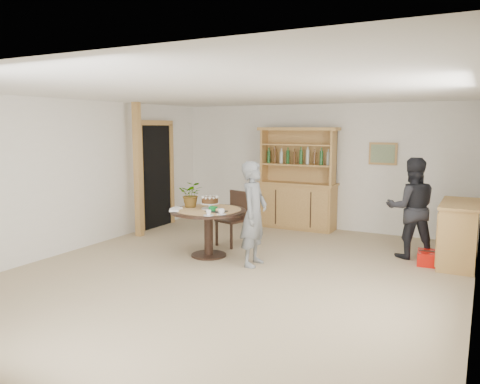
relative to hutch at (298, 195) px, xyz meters
name	(u,v)px	position (x,y,z in m)	size (l,w,h in m)	color
ground	(235,274)	(0.30, -3.24, -0.69)	(7.00, 7.00, 0.00)	tan
room_shell	(235,150)	(0.30, -3.23, 1.05)	(6.04, 7.04, 2.52)	white
doorway	(155,173)	(-2.63, -1.24, 0.42)	(0.13, 1.10, 2.18)	black
pine_post	(138,170)	(-2.40, -2.04, 0.56)	(0.12, 0.12, 2.50)	tan
hutch	(298,195)	(0.00, 0.00, 0.00)	(1.62, 0.54, 2.04)	tan
sideboard	(459,233)	(3.04, -1.24, -0.22)	(0.54, 1.26, 0.94)	tan
dining_table	(208,219)	(-0.51, -2.62, -0.08)	(1.20, 1.20, 0.76)	black
dining_chair	(235,215)	(-0.49, -1.79, -0.15)	(0.52, 0.52, 0.95)	black
birthday_cake	(210,201)	(-0.51, -2.57, 0.19)	(0.30, 0.30, 0.20)	white
flower_vase	(191,194)	(-0.86, -2.57, 0.28)	(0.38, 0.33, 0.42)	#3F7233
gift_tray	(216,210)	(-0.30, -2.75, 0.10)	(0.30, 0.20, 0.08)	black
coffee_cup_a	(221,212)	(-0.11, -2.90, 0.11)	(0.15, 0.15, 0.09)	white
coffee_cup_b	(208,213)	(-0.23, -3.07, 0.11)	(0.15, 0.15, 0.08)	white
napkins	(175,209)	(-0.92, -2.93, 0.09)	(0.24, 0.33, 0.03)	white
teen_boy	(254,214)	(0.34, -2.72, 0.09)	(0.57, 0.37, 1.55)	slate
adult_person	(411,208)	(2.34, -1.20, 0.10)	(0.77, 0.60, 1.59)	black
red_suitcase	(439,259)	(2.80, -1.46, -0.59)	(0.64, 0.46, 0.21)	red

